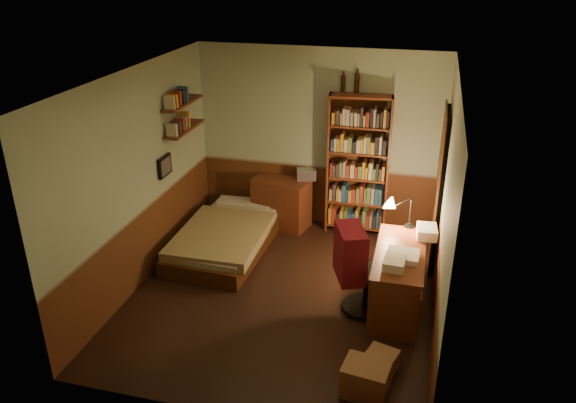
% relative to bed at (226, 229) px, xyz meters
% --- Properties ---
extents(floor, '(3.50, 4.00, 0.02)m').
position_rel_bed_xyz_m(floor, '(1.04, -0.90, -0.30)').
color(floor, black).
rests_on(floor, ground).
extents(ceiling, '(3.50, 4.00, 0.02)m').
position_rel_bed_xyz_m(ceiling, '(1.04, -0.90, 2.32)').
color(ceiling, silver).
rests_on(ceiling, wall_back).
extents(wall_back, '(3.50, 0.02, 2.60)m').
position_rel_bed_xyz_m(wall_back, '(1.04, 1.11, 1.01)').
color(wall_back, '#9AB08E').
rests_on(wall_back, ground).
extents(wall_left, '(0.02, 4.00, 2.60)m').
position_rel_bed_xyz_m(wall_left, '(-0.72, -0.90, 1.01)').
color(wall_left, '#9AB08E').
rests_on(wall_left, ground).
extents(wall_right, '(0.02, 4.00, 2.60)m').
position_rel_bed_xyz_m(wall_right, '(2.80, -0.90, 1.01)').
color(wall_right, '#9AB08E').
rests_on(wall_right, ground).
extents(wall_front, '(3.50, 0.02, 2.60)m').
position_rel_bed_xyz_m(wall_front, '(1.04, -2.91, 1.01)').
color(wall_front, '#9AB08E').
rests_on(wall_front, ground).
extents(doorway, '(0.06, 0.90, 2.00)m').
position_rel_bed_xyz_m(doorway, '(2.76, 0.40, 0.71)').
color(doorway, black).
rests_on(doorway, ground).
extents(door_trim, '(0.02, 0.98, 2.08)m').
position_rel_bed_xyz_m(door_trim, '(2.72, 0.40, 0.71)').
color(door_trim, '#3D200D').
rests_on(door_trim, ground).
extents(bed, '(1.13, 2.02, 0.59)m').
position_rel_bed_xyz_m(bed, '(0.00, 0.00, 0.00)').
color(bed, olive).
rests_on(bed, ground).
extents(dresser, '(0.90, 0.60, 0.73)m').
position_rel_bed_xyz_m(dresser, '(0.54, 0.87, 0.07)').
color(dresser, '#5B2916').
rests_on(dresser, ground).
extents(mini_stereo, '(0.32, 0.28, 0.15)m').
position_rel_bed_xyz_m(mini_stereo, '(0.89, 0.99, 0.51)').
color(mini_stereo, '#B2B2B7').
rests_on(mini_stereo, dresser).
extents(bookshelf, '(0.89, 0.36, 2.01)m').
position_rel_bed_xyz_m(bookshelf, '(1.63, 0.95, 0.71)').
color(bookshelf, '#5B2916').
rests_on(bookshelf, ground).
extents(bottle_left, '(0.07, 0.07, 0.23)m').
position_rel_bed_xyz_m(bottle_left, '(1.36, 1.06, 1.83)').
color(bottle_left, black).
rests_on(bottle_left, bookshelf).
extents(bottle_right, '(0.09, 0.09, 0.26)m').
position_rel_bed_xyz_m(bottle_right, '(1.55, 1.06, 1.85)').
color(bottle_right, black).
rests_on(bottle_right, bookshelf).
extents(desk, '(0.56, 1.33, 0.71)m').
position_rel_bed_xyz_m(desk, '(2.37, -0.82, 0.06)').
color(desk, '#5B2916').
rests_on(desk, ground).
extents(paper_stack, '(0.25, 0.32, 0.12)m').
position_rel_bed_xyz_m(paper_stack, '(2.64, -0.37, 0.48)').
color(paper_stack, silver).
rests_on(paper_stack, desk).
extents(desk_lamp, '(0.22, 0.22, 0.67)m').
position_rel_bed_xyz_m(desk_lamp, '(2.43, -0.16, 0.75)').
color(desk_lamp, black).
rests_on(desk_lamp, desk).
extents(office_chair, '(0.70, 0.66, 1.11)m').
position_rel_bed_xyz_m(office_chair, '(2.03, -0.98, 0.26)').
color(office_chair, '#2C6540').
rests_on(office_chair, ground).
extents(red_jacket, '(0.45, 0.57, 0.60)m').
position_rel_bed_xyz_m(red_jacket, '(1.75, -0.93, 1.12)').
color(red_jacket, maroon).
rests_on(red_jacket, office_chair).
extents(wall_shelf_lower, '(0.20, 0.90, 0.03)m').
position_rel_bed_xyz_m(wall_shelf_lower, '(-0.60, 0.20, 1.31)').
color(wall_shelf_lower, '#5B2916').
rests_on(wall_shelf_lower, wall_left).
extents(wall_shelf_upper, '(0.20, 0.90, 0.03)m').
position_rel_bed_xyz_m(wall_shelf_upper, '(-0.60, 0.20, 1.66)').
color(wall_shelf_upper, '#5B2916').
rests_on(wall_shelf_upper, wall_left).
extents(framed_picture, '(0.04, 0.32, 0.26)m').
position_rel_bed_xyz_m(framed_picture, '(-0.68, -0.30, 0.96)').
color(framed_picture, black).
rests_on(framed_picture, wall_left).
extents(cardboard_box_a, '(0.46, 0.39, 0.32)m').
position_rel_bed_xyz_m(cardboard_box_a, '(2.21, -2.31, -0.14)').
color(cardboard_box_a, '#976D49').
rests_on(cardboard_box_a, ground).
extents(cardboard_box_b, '(0.35, 0.31, 0.20)m').
position_rel_bed_xyz_m(cardboard_box_b, '(2.32, -1.94, -0.19)').
color(cardboard_box_b, '#976D49').
rests_on(cardboard_box_b, ground).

